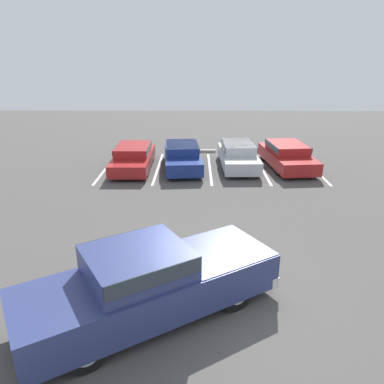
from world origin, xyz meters
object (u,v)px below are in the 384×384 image
Objects in this scene: parked_sedan_a at (133,156)px; parked_sedan_d at (287,155)px; parked_sedan_b at (182,155)px; wheel_stop_curb at (201,151)px; parked_sedan_c at (238,154)px; pickup_truck at (152,281)px.

parked_sedan_d is at bearing 91.94° from parked_sedan_a.
parked_sedan_b reaches higher than wheel_stop_curb.
wheel_stop_curb is at bearing 133.35° from parked_sedan_a.
parked_sedan_c is 0.93× the size of parked_sedan_d.
pickup_truck is 11.27m from parked_sedan_b.
wheel_stop_curb is (-1.85, 3.01, -0.59)m from parked_sedan_c.
parked_sedan_d is at bearing 32.49° from pickup_truck.
pickup_truck is 12.80m from parked_sedan_d.
parked_sedan_c is 2.49m from parked_sedan_d.
wheel_stop_curb is (1.26, 14.48, -0.78)m from pickup_truck.
parked_sedan_d is at bearing 87.55° from parked_sedan_b.
parked_sedan_d reaches higher than wheel_stop_curb.
parked_sedan_d is (5.59, 11.51, -0.20)m from pickup_truck.
parked_sedan_b reaches higher than parked_sedan_a.
pickup_truck is 3.41× the size of wheel_stop_curb.
parked_sedan_c is at bearing -94.79° from parked_sedan_d.
pickup_truck is at bearing 10.55° from parked_sedan_a.
parked_sedan_a is 2.58× the size of wheel_stop_curb.
pickup_truck is 1.36× the size of parked_sedan_c.
pickup_truck is 1.27× the size of parked_sedan_d.
parked_sedan_d is 5.29m from wheel_stop_curb.
parked_sedan_b is at bearing 91.45° from parked_sedan_a.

